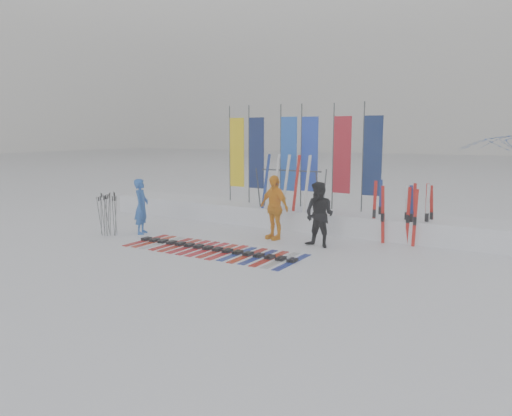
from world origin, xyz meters
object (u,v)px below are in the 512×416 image
Objects in this scene: person_yellow at (274,207)px; ski_row at (213,249)px; ski_rack at (291,184)px; person_black at (319,215)px; person_blue at (141,206)px.

person_yellow is 2.25m from ski_row.
ski_row is at bearing -89.88° from person_yellow.
ski_rack is (0.34, 3.58, 1.35)m from ski_row.
ski_row is 3.84m from ski_rack.
person_black is at bearing 39.15° from ski_row.
ski_row is at bearing -132.26° from person_black.
person_black is at bearing -104.10° from person_blue.
person_black is 0.95× the size of person_yellow.
person_blue is 4.48m from ski_rack.
person_blue is 3.17m from ski_row.
person_black is 0.82× the size of ski_rack.
person_blue is at bearing 167.88° from ski_row.
person_black is 2.63m from ski_rack.
ski_rack is (-0.31, 1.59, 0.50)m from person_yellow.
person_yellow reaches higher than person_blue.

